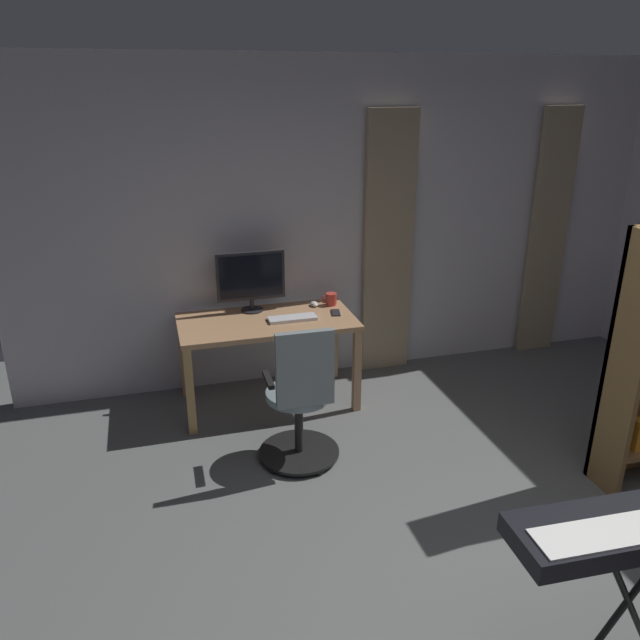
{
  "coord_description": "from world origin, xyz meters",
  "views": [
    {
      "loc": [
        1.63,
        1.78,
        2.46
      ],
      "look_at": [
        0.54,
        -2.06,
        0.92
      ],
      "focal_mm": 34.82,
      "sensor_mm": 36.0,
      "label": 1
    }
  ],
  "objects_px": {
    "office_chair": "(301,402)",
    "cell_phone_face_up": "(336,313)",
    "computer_monitor": "(251,278)",
    "computer_mouse": "(314,304)",
    "mug_coffee": "(331,299)",
    "desk": "(267,331)",
    "computer_keyboard": "(292,318)"
  },
  "relations": [
    {
      "from": "computer_monitor",
      "to": "cell_phone_face_up",
      "type": "bearing_deg",
      "value": 158.79
    },
    {
      "from": "office_chair",
      "to": "computer_monitor",
      "type": "xyz_separation_m",
      "value": [
        0.12,
        -1.13,
        0.53
      ]
    },
    {
      "from": "computer_mouse",
      "to": "mug_coffee",
      "type": "relative_size",
      "value": 0.73
    },
    {
      "from": "desk",
      "to": "office_chair",
      "type": "bearing_deg",
      "value": 92.68
    },
    {
      "from": "computer_monitor",
      "to": "computer_mouse",
      "type": "height_order",
      "value": "computer_monitor"
    },
    {
      "from": "computer_mouse",
      "to": "cell_phone_face_up",
      "type": "height_order",
      "value": "computer_mouse"
    },
    {
      "from": "office_chair",
      "to": "computer_keyboard",
      "type": "distance_m",
      "value": 0.9
    },
    {
      "from": "desk",
      "to": "cell_phone_face_up",
      "type": "xyz_separation_m",
      "value": [
        -0.56,
        0.01,
        0.1
      ]
    },
    {
      "from": "computer_mouse",
      "to": "mug_coffee",
      "type": "distance_m",
      "value": 0.14
    },
    {
      "from": "computer_keyboard",
      "to": "desk",
      "type": "bearing_deg",
      "value": -18.0
    },
    {
      "from": "mug_coffee",
      "to": "computer_keyboard",
      "type": "bearing_deg",
      "value": 32.59
    },
    {
      "from": "computer_mouse",
      "to": "cell_phone_face_up",
      "type": "relative_size",
      "value": 0.69
    },
    {
      "from": "computer_monitor",
      "to": "computer_keyboard",
      "type": "relative_size",
      "value": 1.44
    },
    {
      "from": "desk",
      "to": "computer_monitor",
      "type": "distance_m",
      "value": 0.44
    },
    {
      "from": "computer_monitor",
      "to": "cell_phone_face_up",
      "type": "relative_size",
      "value": 3.78
    },
    {
      "from": "computer_keyboard",
      "to": "mug_coffee",
      "type": "height_order",
      "value": "mug_coffee"
    },
    {
      "from": "computer_monitor",
      "to": "cell_phone_face_up",
      "type": "distance_m",
      "value": 0.73
    },
    {
      "from": "mug_coffee",
      "to": "computer_mouse",
      "type": "bearing_deg",
      "value": -5.05
    },
    {
      "from": "computer_mouse",
      "to": "cell_phone_face_up",
      "type": "bearing_deg",
      "value": 119.48
    },
    {
      "from": "cell_phone_face_up",
      "to": "mug_coffee",
      "type": "distance_m",
      "value": 0.2
    },
    {
      "from": "office_chair",
      "to": "cell_phone_face_up",
      "type": "distance_m",
      "value": 1.06
    },
    {
      "from": "computer_keyboard",
      "to": "mug_coffee",
      "type": "bearing_deg",
      "value": -147.41
    },
    {
      "from": "mug_coffee",
      "to": "desk",
      "type": "bearing_deg",
      "value": 17.79
    },
    {
      "from": "cell_phone_face_up",
      "to": "mug_coffee",
      "type": "height_order",
      "value": "mug_coffee"
    },
    {
      "from": "office_chair",
      "to": "computer_keyboard",
      "type": "bearing_deg",
      "value": 80.78
    },
    {
      "from": "desk",
      "to": "mug_coffee",
      "type": "height_order",
      "value": "mug_coffee"
    },
    {
      "from": "computer_monitor",
      "to": "mug_coffee",
      "type": "height_order",
      "value": "computer_monitor"
    },
    {
      "from": "desk",
      "to": "mug_coffee",
      "type": "bearing_deg",
      "value": -162.21
    },
    {
      "from": "computer_keyboard",
      "to": "computer_mouse",
      "type": "distance_m",
      "value": 0.36
    },
    {
      "from": "computer_keyboard",
      "to": "cell_phone_face_up",
      "type": "relative_size",
      "value": 2.62
    },
    {
      "from": "computer_mouse",
      "to": "cell_phone_face_up",
      "type": "xyz_separation_m",
      "value": [
        -0.12,
        0.21,
        -0.01
      ]
    },
    {
      "from": "office_chair",
      "to": "cell_phone_face_up",
      "type": "xyz_separation_m",
      "value": [
        -0.51,
        -0.89,
        0.27
      ]
    }
  ]
}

